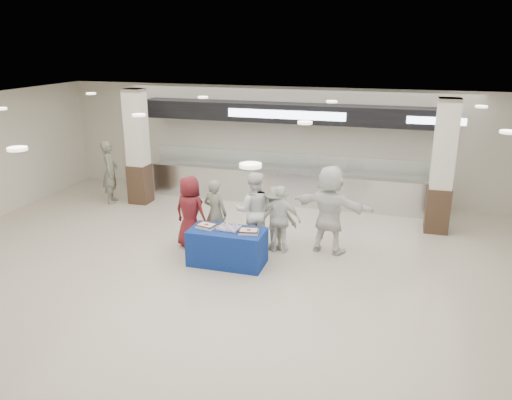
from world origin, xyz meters
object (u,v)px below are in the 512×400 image
(sheet_cake_left, at_px, (207,225))
(civilian_white, at_px, (330,209))
(chef_short, at_px, (281,219))
(soldier_bg, at_px, (110,172))
(soldier_a, at_px, (215,213))
(soldier_b, at_px, (276,218))
(display_table, at_px, (227,247))
(sheet_cake_right, at_px, (249,231))
(chef_tall, at_px, (254,211))
(cupcake_tray, at_px, (229,228))
(civilian_maroon, at_px, (190,212))

(sheet_cake_left, bearing_deg, civilian_white, 27.18)
(chef_short, xyz_separation_m, civilian_white, (1.01, 0.31, 0.22))
(soldier_bg, bearing_deg, sheet_cake_left, -147.36)
(soldier_bg, bearing_deg, soldier_a, -140.03)
(soldier_b, xyz_separation_m, soldier_bg, (-5.33, 1.96, 0.17))
(display_table, distance_m, chef_short, 1.34)
(display_table, bearing_deg, soldier_b, 53.52)
(display_table, bearing_deg, sheet_cake_left, 177.29)
(soldier_a, bearing_deg, sheet_cake_right, 151.80)
(chef_tall, distance_m, chef_short, 0.64)
(sheet_cake_right, relative_size, cupcake_tray, 1.07)
(sheet_cake_left, distance_m, cupcake_tray, 0.48)
(display_table, height_order, soldier_bg, soldier_bg)
(display_table, distance_m, civilian_white, 2.35)
(civilian_white, bearing_deg, cupcake_tray, 45.78)
(soldier_a, relative_size, civilian_white, 0.80)
(chef_tall, height_order, soldier_b, chef_tall)
(cupcake_tray, height_order, chef_tall, chef_tall)
(sheet_cake_right, bearing_deg, civilian_maroon, 156.89)
(chef_short, xyz_separation_m, soldier_bg, (-5.46, 2.07, 0.14))
(civilian_maroon, bearing_deg, soldier_b, -154.72)
(sheet_cake_left, distance_m, soldier_a, 0.80)
(display_table, relative_size, sheet_cake_left, 3.51)
(sheet_cake_right, bearing_deg, chef_tall, 101.32)
(display_table, xyz_separation_m, chef_short, (0.90, 0.92, 0.38))
(sheet_cake_left, relative_size, chef_short, 0.29)
(civilian_white, height_order, soldier_bg, civilian_white)
(sheet_cake_left, xyz_separation_m, soldier_b, (1.22, 1.01, -0.07))
(cupcake_tray, xyz_separation_m, civilian_white, (1.88, 1.19, 0.19))
(chef_tall, bearing_deg, soldier_a, -4.65)
(civilian_maroon, bearing_deg, chef_tall, -152.48)
(display_table, relative_size, chef_short, 1.03)
(civilian_maroon, bearing_deg, chef_short, -158.62)
(civilian_maroon, distance_m, soldier_a, 0.55)
(display_table, distance_m, civilian_maroon, 1.34)
(sheet_cake_right, distance_m, cupcake_tray, 0.46)
(display_table, bearing_deg, sheet_cake_right, -3.10)
(sheet_cake_right, relative_size, civilian_white, 0.22)
(cupcake_tray, distance_m, chef_short, 1.24)
(sheet_cake_left, bearing_deg, chef_tall, 52.86)
(civilian_maroon, height_order, chef_short, civilian_maroon)
(display_table, distance_m, sheet_cake_right, 0.63)
(soldier_a, distance_m, soldier_b, 1.35)
(sheet_cake_left, relative_size, soldier_bg, 0.25)
(cupcake_tray, relative_size, civilian_white, 0.21)
(sheet_cake_left, height_order, sheet_cake_right, same)
(sheet_cake_left, xyz_separation_m, chef_short, (1.36, 0.90, -0.04))
(soldier_b, bearing_deg, civilian_maroon, -9.21)
(display_table, height_order, soldier_a, soldier_a)
(civilian_maroon, xyz_separation_m, soldier_bg, (-3.48, 2.35, 0.08))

